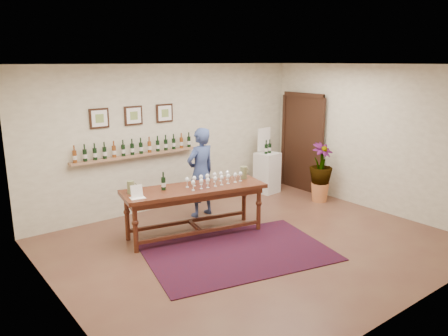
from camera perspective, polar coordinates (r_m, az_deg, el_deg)
ground at (r=7.10m, az=4.00°, el=-9.90°), size 6.00×6.00×0.00m
room_shell at (r=9.46m, az=6.26°, el=3.19°), size 6.00×6.00×6.00m
rug at (r=6.79m, az=1.90°, el=-10.95°), size 3.07×2.39×0.01m
tasting_table at (r=7.22m, az=-3.88°, el=-3.46°), size 2.46×1.22×0.84m
table_glasses at (r=7.28m, az=-1.67°, el=-1.53°), size 1.28×0.35×0.18m
table_bottles at (r=7.07m, az=-8.00°, el=-1.67°), size 0.30×0.22×0.29m
pitcher_left at (r=6.95m, az=-12.09°, el=-2.48°), size 0.16×0.16×0.20m
pitcher_right at (r=7.66m, az=2.57°, el=-0.60°), size 0.17×0.17×0.22m
menu_card at (r=6.72m, az=-11.34°, el=-3.02°), size 0.24×0.19×0.20m
display_pedestal at (r=9.70m, az=5.64°, el=-0.61°), size 0.50×0.50×0.89m
pedestal_bottles at (r=9.53m, az=5.76°, el=2.71°), size 0.28×0.11×0.27m
info_sign at (r=9.66m, az=5.24°, el=3.75°), size 0.41×0.07×0.56m
potted_plant at (r=9.19m, az=12.52°, el=-0.57°), size 0.57×0.57×1.06m
person at (r=8.11m, az=-3.06°, el=-0.58°), size 0.65×0.46×1.67m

